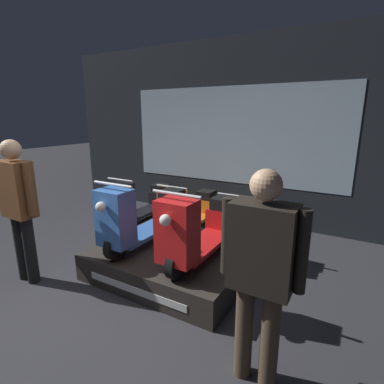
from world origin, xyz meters
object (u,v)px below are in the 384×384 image
(scooter_display_right, at_px, (203,228))
(scooter_backrow_0, at_px, (142,202))
(person_left_browsing, at_px, (19,202))
(scooter_backrow_1, at_px, (190,211))
(scooter_display_left, at_px, (146,217))
(person_right_browsing, at_px, (261,265))
(scooter_backrow_2, at_px, (248,221))

(scooter_display_right, relative_size, scooter_backrow_0, 1.00)
(person_left_browsing, bearing_deg, scooter_backrow_1, 69.87)
(scooter_display_left, xyz_separation_m, scooter_display_right, (0.81, 0.00, 0.00))
(scooter_display_left, distance_m, person_right_browsing, 2.06)
(scooter_backrow_0, height_order, person_left_browsing, person_left_browsing)
(person_left_browsing, bearing_deg, scooter_backrow_0, 94.26)
(scooter_backrow_0, height_order, scooter_backrow_1, same)
(scooter_backrow_0, relative_size, person_right_browsing, 0.98)
(scooter_display_left, xyz_separation_m, scooter_backrow_0, (-1.16, 1.33, -0.32))
(person_left_browsing, relative_size, person_right_browsing, 1.05)
(scooter_display_left, relative_size, person_right_browsing, 0.98)
(scooter_backrow_1, distance_m, person_left_browsing, 2.56)
(scooter_backrow_1, bearing_deg, person_right_browsing, -50.52)
(scooter_backrow_0, distance_m, scooter_backrow_1, 1.03)
(scooter_display_right, xyz_separation_m, person_right_browsing, (0.97, -1.00, 0.26))
(scooter_display_right, distance_m, scooter_backrow_2, 1.37)
(scooter_backrow_0, bearing_deg, scooter_display_right, -33.97)
(scooter_backrow_2, bearing_deg, scooter_display_left, -123.86)
(scooter_display_left, xyz_separation_m, person_left_browsing, (-0.99, -1.00, 0.30))
(scooter_backrow_0, relative_size, scooter_backrow_2, 1.00)
(scooter_backrow_1, xyz_separation_m, person_left_browsing, (-0.85, -2.33, 0.62))
(scooter_display_right, bearing_deg, scooter_display_left, 180.00)
(scooter_display_left, height_order, scooter_backrow_0, scooter_display_left)
(scooter_display_right, bearing_deg, person_right_browsing, -45.79)
(person_right_browsing, bearing_deg, person_left_browsing, 180.00)
(scooter_backrow_1, xyz_separation_m, person_right_browsing, (1.92, -2.33, 0.58))
(scooter_backrow_2, xyz_separation_m, person_right_browsing, (0.89, -2.33, 0.58))
(scooter_display_right, bearing_deg, scooter_backrow_2, 86.51)
(scooter_display_right, xyz_separation_m, scooter_backrow_1, (-0.95, 1.33, -0.32))
(scooter_backrow_2, bearing_deg, person_left_browsing, -128.92)
(scooter_display_right, distance_m, scooter_backrow_1, 1.66)
(person_right_browsing, bearing_deg, scooter_backrow_0, 141.67)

